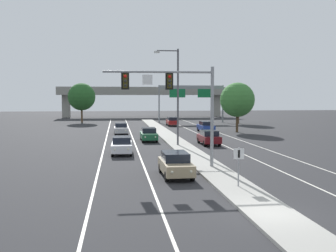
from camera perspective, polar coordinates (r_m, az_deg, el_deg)
ground_plane at (r=18.53m, az=14.46°, el=-12.24°), size 260.00×260.00×0.00m
median_island at (r=35.50m, az=3.60°, el=-4.11°), size 2.40×110.00×0.15m
lane_stripe_oncoming_center at (r=41.86m, az=-4.57°, el=-2.95°), size 0.14×100.00×0.01m
lane_stripe_receding_center at (r=43.33m, az=7.96°, el=-2.73°), size 0.14×100.00×0.01m
edge_stripe_left at (r=41.83m, az=-9.09°, el=-2.99°), size 0.14×100.00×0.01m
edge_stripe_right at (r=44.31m, az=12.08°, el=-2.63°), size 0.14×100.00×0.01m
overhead_signal_mast at (r=28.55m, az=1.34°, el=4.51°), size 7.92×0.44×7.20m
median_sign_post at (r=22.93m, az=10.04°, el=-4.94°), size 0.60×0.10×2.20m
street_lamp_median at (r=41.83m, az=1.12°, el=5.01°), size 2.58×0.28×10.00m
car_oncoming_tan at (r=26.19m, az=1.08°, el=-5.43°), size 1.88×4.49×1.58m
car_oncoming_white at (r=36.53m, az=-6.61°, el=-2.72°), size 1.91×4.50×1.58m
car_oncoming_green at (r=46.78m, az=-2.77°, el=-1.18°), size 1.82×4.47×1.58m
car_oncoming_silver at (r=55.65m, az=-6.73°, el=-0.35°), size 1.88×4.50×1.58m
car_receding_darkred at (r=43.47m, az=5.86°, el=-1.61°), size 1.82×4.47×1.58m
car_receding_blue at (r=59.27m, az=5.42°, el=-0.06°), size 1.91×4.50×1.58m
car_receding_red at (r=71.43m, az=0.61°, el=0.68°), size 1.89×4.50×1.58m
highway_sign_gantry at (r=80.34m, az=3.35°, el=4.88°), size 13.28×0.42×7.50m
overpass_bridge at (r=102.50m, az=-3.61°, el=4.51°), size 42.40×6.40×7.65m
tree_far_left_c at (r=81.96m, az=-12.22°, el=4.09°), size 5.48×5.48×7.93m
tree_far_right_a at (r=78.16m, az=10.03°, el=4.01°), size 5.33×5.33×7.71m
tree_far_right_b at (r=59.17m, az=9.86°, el=3.70°), size 5.03×5.03×7.27m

